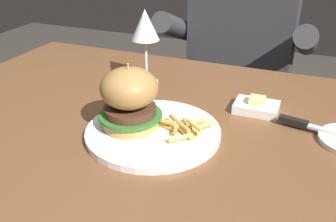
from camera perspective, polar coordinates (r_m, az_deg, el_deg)
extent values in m
cube|color=brown|center=(0.83, -2.15, -2.38)|extent=(1.15, 0.79, 0.04)
cylinder|color=brown|center=(1.50, -14.79, -5.14)|extent=(0.06, 0.06, 0.70)
cylinder|color=white|center=(0.75, -2.27, -3.21)|extent=(0.27, 0.27, 0.01)
cylinder|color=tan|center=(0.76, -5.69, -1.53)|extent=(0.11, 0.11, 0.02)
cylinder|color=#2D7028|center=(0.75, -5.74, -0.59)|extent=(0.13, 0.13, 0.01)
cylinder|color=#4C2D1E|center=(0.75, -5.78, 0.16)|extent=(0.10, 0.10, 0.02)
ellipsoid|color=#A97A41|center=(0.73, -5.95, 3.52)|extent=(0.11, 0.11, 0.08)
cylinder|color=#CCB78C|center=(0.72, -6.05, 5.35)|extent=(0.00, 0.00, 0.05)
cylinder|color=#E0B251|center=(0.76, -0.85, -2.11)|extent=(0.06, 0.03, 0.01)
cylinder|color=#EABC5B|center=(0.73, 2.33, -2.99)|extent=(0.05, 0.04, 0.01)
cylinder|color=#EABC5B|center=(0.73, 3.96, -2.94)|extent=(0.03, 0.05, 0.01)
cylinder|color=gold|center=(0.75, 2.69, -2.34)|extent=(0.03, 0.06, 0.01)
cylinder|color=gold|center=(0.74, 1.80, -1.89)|extent=(0.06, 0.05, 0.01)
cylinder|color=#E0B251|center=(0.75, 3.43, -1.84)|extent=(0.06, 0.06, 0.01)
cylinder|color=gold|center=(0.74, -0.96, -1.45)|extent=(0.05, 0.01, 0.01)
cylinder|color=gold|center=(0.74, 1.08, -2.19)|extent=(0.03, 0.06, 0.01)
cylinder|color=#EABC5B|center=(0.71, 2.66, -3.89)|extent=(0.06, 0.06, 0.01)
cylinder|color=#E0B251|center=(0.74, 4.87, -2.32)|extent=(0.05, 0.05, 0.01)
cylinder|color=#EABC5B|center=(0.71, 4.07, -2.21)|extent=(0.04, 0.04, 0.01)
cylinder|color=silver|center=(1.00, -3.27, 4.43)|extent=(0.06, 0.06, 0.00)
cylinder|color=silver|center=(0.98, -3.36, 7.61)|extent=(0.01, 0.01, 0.11)
cone|color=silver|center=(0.95, -3.51, 13.02)|extent=(0.07, 0.07, 0.08)
cube|color=black|center=(0.82, 18.57, -1.42)|extent=(0.06, 0.03, 0.01)
cube|color=white|center=(0.87, 13.31, 0.56)|extent=(0.10, 0.07, 0.02)
cube|color=#F4E58C|center=(0.86, 13.44, 1.63)|extent=(0.03, 0.03, 0.02)
cube|color=#282833|center=(1.63, 9.69, -6.91)|extent=(0.30, 0.22, 0.46)
cube|color=#333338|center=(1.42, 11.23, 9.81)|extent=(0.36, 0.20, 0.52)
cylinder|color=#333338|center=(1.38, 1.60, 12.48)|extent=(0.07, 0.34, 0.18)
cylinder|color=#333338|center=(1.30, 20.34, 9.90)|extent=(0.07, 0.34, 0.18)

